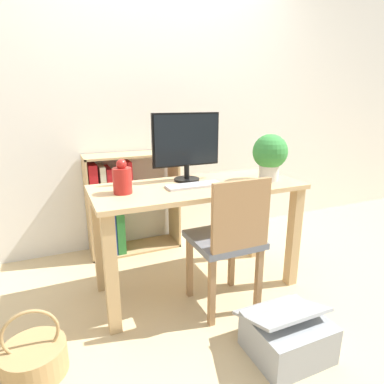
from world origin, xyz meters
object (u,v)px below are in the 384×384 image
at_px(monitor, 186,143).
at_px(vase, 122,179).
at_px(chair, 229,238).
at_px(storage_box, 287,335).
at_px(basket, 34,358).
at_px(potted_plant, 270,154).
at_px(keyboard, 194,185).
at_px(bookshelf, 118,206).

bearing_deg(monitor, vase, -163.39).
relative_size(chair, storage_box, 2.18).
xyz_separation_m(vase, basket, (-0.55, -0.39, -0.75)).
bearing_deg(basket, storage_box, -17.71).
xyz_separation_m(chair, basket, (-1.11, -0.07, -0.40)).
distance_m(vase, chair, 0.73).
bearing_deg(potted_plant, chair, -152.39).
height_order(keyboard, chair, chair).
relative_size(bookshelf, storage_box, 2.15).
height_order(potted_plant, bookshelf, potted_plant).
distance_m(monitor, keyboard, 0.31).
relative_size(keyboard, bookshelf, 0.43).
bearing_deg(bookshelf, chair, -67.15).
xyz_separation_m(vase, chair, (0.56, -0.31, -0.35)).
relative_size(keyboard, basket, 1.04).
bearing_deg(bookshelf, potted_plant, -43.87).
xyz_separation_m(bookshelf, basket, (-0.65, -1.16, -0.34)).
relative_size(vase, storage_box, 0.52).
height_order(keyboard, basket, keyboard).
distance_m(vase, basket, 1.01).
relative_size(potted_plant, bookshelf, 0.37).
bearing_deg(basket, vase, 35.08).
bearing_deg(bookshelf, keyboard, -66.32).
height_order(basket, storage_box, basket).
bearing_deg(bookshelf, vase, -97.21).
xyz_separation_m(keyboard, potted_plant, (0.54, -0.05, 0.17)).
bearing_deg(monitor, keyboard, -96.57).
xyz_separation_m(monitor, keyboard, (-0.02, -0.17, -0.25)).
bearing_deg(keyboard, potted_plant, -5.54).
bearing_deg(chair, vase, 147.11).
distance_m(monitor, chair, 0.70).
distance_m(monitor, basket, 1.48).
height_order(monitor, vase, monitor).
height_order(monitor, bookshelf, monitor).
bearing_deg(bookshelf, storage_box, -70.24).
xyz_separation_m(potted_plant, storage_box, (-0.34, -0.69, -0.82)).
height_order(potted_plant, storage_box, potted_plant).
distance_m(chair, basket, 1.18).
relative_size(potted_plant, basket, 0.90).
bearing_deg(basket, bookshelf, 60.83).
distance_m(monitor, potted_plant, 0.57).
xyz_separation_m(vase, bookshelf, (0.10, 0.77, -0.42)).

